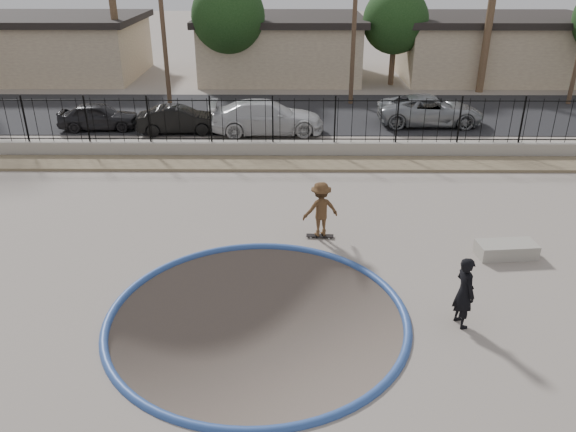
# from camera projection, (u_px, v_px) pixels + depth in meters

# --- Properties ---
(ground) EXTENTS (120.00, 120.00, 2.20)m
(ground) POSITION_uv_depth(u_px,v_px,m) (275.00, 166.00, 25.18)
(ground) COLOR gray
(ground) RESTS_ON ground
(bowl_pit) EXTENTS (6.84, 6.84, 1.80)m
(bowl_pit) POSITION_uv_depth(u_px,v_px,m) (258.00, 317.00, 12.96)
(bowl_pit) COLOR #453E35
(bowl_pit) RESTS_ON ground
(coping_ring) EXTENTS (7.04, 7.04, 0.20)m
(coping_ring) POSITION_uv_depth(u_px,v_px,m) (258.00, 317.00, 12.96)
(coping_ring) COLOR #2D4C92
(coping_ring) RESTS_ON ground
(rock_strip) EXTENTS (42.00, 1.60, 0.11)m
(rock_strip) POSITION_uv_depth(u_px,v_px,m) (272.00, 164.00, 22.15)
(rock_strip) COLOR #897A5A
(rock_strip) RESTS_ON ground
(retaining_wall) EXTENTS (42.00, 0.45, 0.60)m
(retaining_wall) POSITION_uv_depth(u_px,v_px,m) (273.00, 149.00, 23.04)
(retaining_wall) COLOR #A19B8E
(retaining_wall) RESTS_ON ground
(fence) EXTENTS (40.00, 0.04, 1.80)m
(fence) POSITION_uv_depth(u_px,v_px,m) (273.00, 120.00, 22.53)
(fence) COLOR black
(fence) RESTS_ON retaining_wall
(street) EXTENTS (90.00, 8.00, 0.04)m
(street) POSITION_uv_depth(u_px,v_px,m) (277.00, 113.00, 29.22)
(street) COLOR black
(street) RESTS_ON ground
(house_west) EXTENTS (11.60, 8.60, 3.90)m
(house_west) POSITION_uv_depth(u_px,v_px,m) (54.00, 46.00, 37.07)
(house_west) COLOR tan
(house_west) RESTS_ON ground
(house_center) EXTENTS (10.60, 8.60, 3.90)m
(house_center) POSITION_uv_depth(u_px,v_px,m) (281.00, 46.00, 36.96)
(house_center) COLOR tan
(house_center) RESTS_ON ground
(house_east) EXTENTS (12.60, 8.60, 3.90)m
(house_east) POSITION_uv_depth(u_px,v_px,m) (493.00, 46.00, 36.87)
(house_east) COLOR tan
(house_east) RESTS_ON ground
(utility_pole_left) EXTENTS (1.70, 0.24, 9.00)m
(utility_pole_left) POSITION_uv_depth(u_px,v_px,m) (162.00, 14.00, 29.06)
(utility_pole_left) COLOR #473323
(utility_pole_left) RESTS_ON ground
(utility_pole_mid) EXTENTS (1.70, 0.24, 9.50)m
(utility_pole_mid) POSITION_uv_depth(u_px,v_px,m) (355.00, 9.00, 28.88)
(utility_pole_mid) COLOR #473323
(utility_pole_mid) RESTS_ON ground
(street_tree_left) EXTENTS (4.32, 4.32, 6.36)m
(street_tree_left) POSITION_uv_depth(u_px,v_px,m) (228.00, 16.00, 32.87)
(street_tree_left) COLOR #473323
(street_tree_left) RESTS_ON ground
(street_tree_mid) EXTENTS (3.96, 3.96, 5.83)m
(street_tree_mid) POSITION_uv_depth(u_px,v_px,m) (395.00, 21.00, 33.86)
(street_tree_mid) COLOR #473323
(street_tree_mid) RESTS_ON ground
(skater) EXTENTS (1.19, 0.90, 1.64)m
(skater) POSITION_uv_depth(u_px,v_px,m) (321.00, 212.00, 16.21)
(skater) COLOR brown
(skater) RESTS_ON ground
(skateboard) EXTENTS (0.81, 0.25, 0.07)m
(skateboard) POSITION_uv_depth(u_px,v_px,m) (320.00, 236.00, 16.54)
(skateboard) COLOR black
(skateboard) RESTS_ON ground
(videographer) EXTENTS (0.56, 0.71, 1.70)m
(videographer) POSITION_uv_depth(u_px,v_px,m) (464.00, 292.00, 12.36)
(videographer) COLOR black
(videographer) RESTS_ON ground
(concrete_ledge) EXTENTS (1.66, 0.85, 0.40)m
(concrete_ledge) POSITION_uv_depth(u_px,v_px,m) (506.00, 250.00, 15.47)
(concrete_ledge) COLOR gray
(concrete_ledge) RESTS_ON ground
(car_a) EXTENTS (3.73, 1.68, 1.24)m
(car_a) POSITION_uv_depth(u_px,v_px,m) (99.00, 116.00, 26.25)
(car_a) COLOR black
(car_a) RESTS_ON street
(car_b) EXTENTS (3.85, 1.67, 1.23)m
(car_b) POSITION_uv_depth(u_px,v_px,m) (179.00, 120.00, 25.72)
(car_b) COLOR black
(car_b) RESTS_ON street
(car_c) EXTENTS (5.30, 2.45, 1.50)m
(car_c) POSITION_uv_depth(u_px,v_px,m) (267.00, 117.00, 25.64)
(car_c) COLOR silver
(car_c) RESTS_ON street
(car_d) EXTENTS (5.03, 2.34, 1.40)m
(car_d) POSITION_uv_depth(u_px,v_px,m) (430.00, 110.00, 26.93)
(car_d) COLOR gray
(car_d) RESTS_ON street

